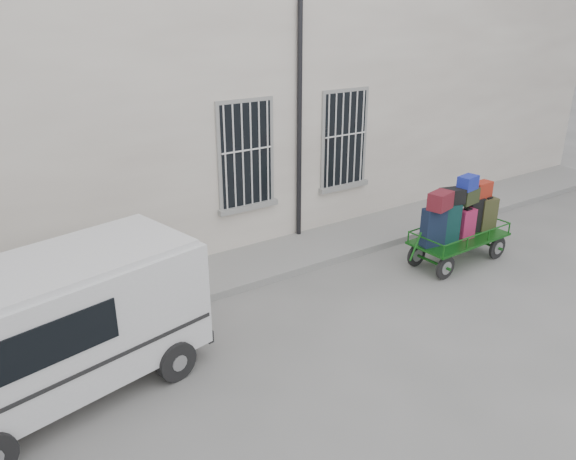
% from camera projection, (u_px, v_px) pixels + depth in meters
% --- Properties ---
extents(ground, '(80.00, 80.00, 0.00)m').
position_uv_depth(ground, '(346.00, 299.00, 10.68)').
color(ground, slate).
rests_on(ground, ground).
extents(building, '(24.00, 5.15, 6.00)m').
position_uv_depth(building, '(207.00, 102.00, 13.79)').
color(building, '#BCB0A0').
rests_on(building, ground).
extents(sidewalk, '(24.00, 1.70, 0.15)m').
position_uv_depth(sidewalk, '(282.00, 256.00, 12.34)').
color(sidewalk, gray).
rests_on(sidewalk, ground).
extents(luggage_cart, '(2.65, 1.08, 1.95)m').
position_uv_depth(luggage_cart, '(460.00, 220.00, 11.85)').
color(luggage_cart, black).
rests_on(luggage_cart, ground).
extents(van, '(4.34, 2.50, 2.06)m').
position_uv_depth(van, '(55.00, 323.00, 7.64)').
color(van, silver).
rests_on(van, ground).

